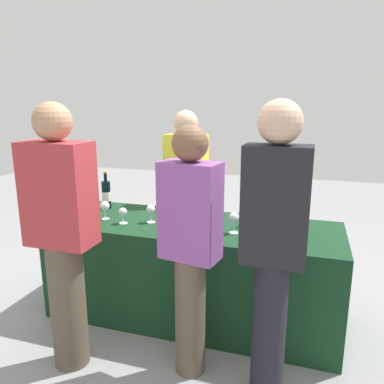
{
  "coord_description": "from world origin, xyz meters",
  "views": [
    {
      "loc": [
        0.82,
        -2.62,
        1.69
      ],
      "look_at": [
        0.0,
        0.0,
        1.03
      ],
      "focal_mm": 35.18,
      "sensor_mm": 36.0,
      "label": 1
    }
  ],
  "objects_px": {
    "wine_glass_2": "(151,210)",
    "guest_0": "(62,231)",
    "wine_bottle_1": "(209,208)",
    "guest_2": "(274,243)",
    "wine_bottle_0": "(106,194)",
    "wine_glass_1": "(123,213)",
    "wine_bottle_2": "(258,211)",
    "server_pouring": "(186,191)",
    "ice_bucket": "(292,224)",
    "wine_glass_3": "(234,218)",
    "wine_glass_0": "(105,206)",
    "guest_1": "(190,244)",
    "wine_glass_4": "(303,230)",
    "wine_bottle_3": "(301,213)"
  },
  "relations": [
    {
      "from": "wine_bottle_3",
      "to": "wine_glass_1",
      "type": "relative_size",
      "value": 2.56
    },
    {
      "from": "wine_glass_3",
      "to": "guest_0",
      "type": "height_order",
      "value": "guest_0"
    },
    {
      "from": "wine_bottle_1",
      "to": "wine_glass_0",
      "type": "relative_size",
      "value": 2.2
    },
    {
      "from": "wine_bottle_1",
      "to": "wine_glass_3",
      "type": "relative_size",
      "value": 2.12
    },
    {
      "from": "wine_bottle_0",
      "to": "wine_glass_0",
      "type": "relative_size",
      "value": 2.24
    },
    {
      "from": "guest_1",
      "to": "guest_2",
      "type": "xyz_separation_m",
      "value": [
        0.49,
        -0.07,
        0.09
      ]
    },
    {
      "from": "server_pouring",
      "to": "ice_bucket",
      "type": "bearing_deg",
      "value": 151.23
    },
    {
      "from": "wine_bottle_0",
      "to": "wine_bottle_2",
      "type": "distance_m",
      "value": 1.33
    },
    {
      "from": "wine_glass_1",
      "to": "server_pouring",
      "type": "xyz_separation_m",
      "value": [
        0.26,
        0.74,
        0.02
      ]
    },
    {
      "from": "guest_2",
      "to": "wine_glass_2",
      "type": "bearing_deg",
      "value": 148.39
    },
    {
      "from": "wine_bottle_0",
      "to": "guest_2",
      "type": "xyz_separation_m",
      "value": [
        1.52,
        -0.88,
        0.05
      ]
    },
    {
      "from": "wine_bottle_0",
      "to": "wine_glass_1",
      "type": "relative_size",
      "value": 2.62
    },
    {
      "from": "wine_bottle_2",
      "to": "guest_2",
      "type": "relative_size",
      "value": 0.19
    },
    {
      "from": "server_pouring",
      "to": "wine_glass_1",
      "type": "bearing_deg",
      "value": 74.13
    },
    {
      "from": "wine_bottle_3",
      "to": "wine_glass_4",
      "type": "bearing_deg",
      "value": -86.29
    },
    {
      "from": "ice_bucket",
      "to": "guest_0",
      "type": "height_order",
      "value": "guest_0"
    },
    {
      "from": "wine_bottle_0",
      "to": "guest_1",
      "type": "bearing_deg",
      "value": -38.22
    },
    {
      "from": "wine_glass_4",
      "to": "wine_glass_0",
      "type": "bearing_deg",
      "value": 177.55
    },
    {
      "from": "wine_glass_2",
      "to": "guest_0",
      "type": "distance_m",
      "value": 0.77
    },
    {
      "from": "guest_2",
      "to": "ice_bucket",
      "type": "bearing_deg",
      "value": 84.62
    },
    {
      "from": "wine_bottle_1",
      "to": "wine_glass_1",
      "type": "xyz_separation_m",
      "value": [
        -0.62,
        -0.22,
        -0.03
      ]
    },
    {
      "from": "wine_glass_4",
      "to": "ice_bucket",
      "type": "bearing_deg",
      "value": 120.99
    },
    {
      "from": "guest_0",
      "to": "guest_1",
      "type": "distance_m",
      "value": 0.79
    },
    {
      "from": "wine_bottle_0",
      "to": "wine_bottle_1",
      "type": "xyz_separation_m",
      "value": [
        0.96,
        -0.12,
        -0.01
      ]
    },
    {
      "from": "wine_bottle_1",
      "to": "guest_2",
      "type": "xyz_separation_m",
      "value": [
        0.56,
        -0.76,
        0.06
      ]
    },
    {
      "from": "wine_glass_4",
      "to": "ice_bucket",
      "type": "distance_m",
      "value": 0.14
    },
    {
      "from": "wine_bottle_2",
      "to": "guest_1",
      "type": "distance_m",
      "value": 0.8
    },
    {
      "from": "wine_bottle_0",
      "to": "wine_glass_3",
      "type": "relative_size",
      "value": 2.15
    },
    {
      "from": "guest_0",
      "to": "wine_bottle_3",
      "type": "bearing_deg",
      "value": 34.14
    },
    {
      "from": "wine_glass_3",
      "to": "guest_2",
      "type": "height_order",
      "value": "guest_2"
    },
    {
      "from": "wine_glass_0",
      "to": "guest_2",
      "type": "xyz_separation_m",
      "value": [
        1.37,
        -0.59,
        0.07
      ]
    },
    {
      "from": "wine_bottle_2",
      "to": "wine_glass_4",
      "type": "xyz_separation_m",
      "value": [
        0.33,
        -0.28,
        -0.02
      ]
    },
    {
      "from": "wine_glass_3",
      "to": "wine_glass_0",
      "type": "bearing_deg",
      "value": 179.08
    },
    {
      "from": "wine_bottle_1",
      "to": "wine_glass_4",
      "type": "bearing_deg",
      "value": -18.16
    },
    {
      "from": "guest_0",
      "to": "server_pouring",
      "type": "bearing_deg",
      "value": 76.34
    },
    {
      "from": "wine_bottle_0",
      "to": "wine_bottle_1",
      "type": "distance_m",
      "value": 0.97
    },
    {
      "from": "wine_bottle_1",
      "to": "wine_glass_4",
      "type": "height_order",
      "value": "wine_bottle_1"
    },
    {
      "from": "wine_glass_3",
      "to": "ice_bucket",
      "type": "height_order",
      "value": "ice_bucket"
    },
    {
      "from": "wine_bottle_1",
      "to": "guest_2",
      "type": "relative_size",
      "value": 0.19
    },
    {
      "from": "wine_bottle_1",
      "to": "ice_bucket",
      "type": "xyz_separation_m",
      "value": [
        0.62,
        -0.11,
        -0.03
      ]
    },
    {
      "from": "server_pouring",
      "to": "guest_2",
      "type": "xyz_separation_m",
      "value": [
        0.91,
        -1.28,
        0.07
      ]
    },
    {
      "from": "wine_glass_1",
      "to": "server_pouring",
      "type": "bearing_deg",
      "value": 70.4
    },
    {
      "from": "wine_glass_2",
      "to": "wine_glass_3",
      "type": "xyz_separation_m",
      "value": [
        0.66,
        -0.05,
        0.01
      ]
    },
    {
      "from": "wine_bottle_3",
      "to": "guest_0",
      "type": "height_order",
      "value": "guest_0"
    },
    {
      "from": "wine_bottle_0",
      "to": "wine_bottle_1",
      "type": "bearing_deg",
      "value": -7.28
    },
    {
      "from": "wine_bottle_3",
      "to": "wine_bottle_1",
      "type": "bearing_deg",
      "value": -174.19
    },
    {
      "from": "wine_bottle_2",
      "to": "guest_2",
      "type": "distance_m",
      "value": 0.83
    },
    {
      "from": "guest_1",
      "to": "guest_2",
      "type": "height_order",
      "value": "guest_2"
    },
    {
      "from": "wine_glass_4",
      "to": "server_pouring",
      "type": "relative_size",
      "value": 0.08
    },
    {
      "from": "wine_bottle_3",
      "to": "wine_glass_2",
      "type": "relative_size",
      "value": 2.28
    }
  ]
}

